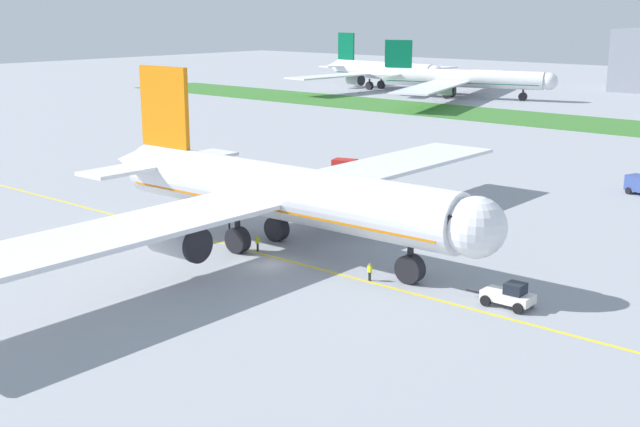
{
  "coord_description": "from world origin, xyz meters",
  "views": [
    {
      "loc": [
        53.86,
        -54.45,
        23.7
      ],
      "look_at": [
        0.49,
        6.84,
        3.84
      ],
      "focal_mm": 47.14,
      "sensor_mm": 36.0,
      "label": 1
    }
  ],
  "objects_px": {
    "traffic_cone_near_nose": "(84,228)",
    "parked_airliner_far_left": "(381,71)",
    "ground_crew_marshaller_front": "(229,221)",
    "service_truck_baggage_loader": "(348,167)",
    "airliner_foreground": "(276,193)",
    "parked_airliner_far_centre": "(459,79)",
    "ground_crew_wingwalker_port": "(258,241)",
    "pushback_tug": "(509,295)",
    "ground_crew_wingwalker_starboard": "(370,270)"
  },
  "relations": [
    {
      "from": "parked_airliner_far_left",
      "to": "parked_airliner_far_centre",
      "type": "relative_size",
      "value": 0.86
    },
    {
      "from": "traffic_cone_near_nose",
      "to": "service_truck_baggage_loader",
      "type": "height_order",
      "value": "service_truck_baggage_loader"
    },
    {
      "from": "ground_crew_wingwalker_port",
      "to": "service_truck_baggage_loader",
      "type": "xyz_separation_m",
      "value": [
        -17.61,
        35.9,
        0.33
      ]
    },
    {
      "from": "ground_crew_wingwalker_port",
      "to": "ground_crew_marshaller_front",
      "type": "bearing_deg",
      "value": 154.69
    },
    {
      "from": "parked_airliner_far_left",
      "to": "pushback_tug",
      "type": "bearing_deg",
      "value": -49.82
    },
    {
      "from": "ground_crew_marshaller_front",
      "to": "service_truck_baggage_loader",
      "type": "xyz_separation_m",
      "value": [
        -9.15,
        31.9,
        0.43
      ]
    },
    {
      "from": "ground_crew_wingwalker_port",
      "to": "parked_airliner_far_centre",
      "type": "xyz_separation_m",
      "value": [
        -64.31,
        140.72,
        4.16
      ]
    },
    {
      "from": "pushback_tug",
      "to": "ground_crew_wingwalker_starboard",
      "type": "xyz_separation_m",
      "value": [
        -12.72,
        -2.14,
        0.02
      ]
    },
    {
      "from": "traffic_cone_near_nose",
      "to": "parked_airliner_far_left",
      "type": "height_order",
      "value": "parked_airliner_far_left"
    },
    {
      "from": "ground_crew_wingwalker_starboard",
      "to": "pushback_tug",
      "type": "bearing_deg",
      "value": 9.56
    },
    {
      "from": "airliner_foreground",
      "to": "ground_crew_marshaller_front",
      "type": "xyz_separation_m",
      "value": [
        -9.77,
        2.66,
        -5.05
      ]
    },
    {
      "from": "ground_crew_wingwalker_port",
      "to": "ground_crew_marshaller_front",
      "type": "distance_m",
      "value": 9.36
    },
    {
      "from": "ground_crew_wingwalker_starboard",
      "to": "parked_airliner_far_centre",
      "type": "bearing_deg",
      "value": 119.16
    },
    {
      "from": "ground_crew_wingwalker_port",
      "to": "ground_crew_wingwalker_starboard",
      "type": "relative_size",
      "value": 1.06
    },
    {
      "from": "ground_crew_marshaller_front",
      "to": "service_truck_baggage_loader",
      "type": "height_order",
      "value": "service_truck_baggage_loader"
    },
    {
      "from": "traffic_cone_near_nose",
      "to": "service_truck_baggage_loader",
      "type": "distance_m",
      "value": 42.84
    },
    {
      "from": "ground_crew_wingwalker_starboard",
      "to": "parked_airliner_far_centre",
      "type": "height_order",
      "value": "parked_airliner_far_centre"
    },
    {
      "from": "pushback_tug",
      "to": "ground_crew_wingwalker_port",
      "type": "distance_m",
      "value": 27.06
    },
    {
      "from": "ground_crew_marshaller_front",
      "to": "parked_airliner_far_centre",
      "type": "bearing_deg",
      "value": 112.22
    },
    {
      "from": "ground_crew_wingwalker_starboard",
      "to": "parked_airliner_far_centre",
      "type": "xyz_separation_m",
      "value": [
        -78.57,
        140.79,
        4.22
      ]
    },
    {
      "from": "service_truck_baggage_loader",
      "to": "parked_airliner_far_centre",
      "type": "relative_size",
      "value": 0.06
    },
    {
      "from": "ground_crew_marshaller_front",
      "to": "traffic_cone_near_nose",
      "type": "distance_m",
      "value": 15.99
    },
    {
      "from": "pushback_tug",
      "to": "parked_airliner_far_left",
      "type": "xyz_separation_m",
      "value": [
        -122.08,
        144.56,
        4.63
      ]
    },
    {
      "from": "ground_crew_wingwalker_port",
      "to": "traffic_cone_near_nose",
      "type": "bearing_deg",
      "value": -161.28
    },
    {
      "from": "ground_crew_marshaller_front",
      "to": "parked_airliner_far_centre",
      "type": "xyz_separation_m",
      "value": [
        -55.85,
        136.72,
        4.26
      ]
    },
    {
      "from": "pushback_tug",
      "to": "ground_crew_wingwalker_port",
      "type": "relative_size",
      "value": 3.48
    },
    {
      "from": "ground_crew_wingwalker_starboard",
      "to": "parked_airliner_far_left",
      "type": "height_order",
      "value": "parked_airliner_far_left"
    },
    {
      "from": "ground_crew_marshaller_front",
      "to": "ground_crew_wingwalker_port",
      "type": "bearing_deg",
      "value": -25.31
    },
    {
      "from": "airliner_foreground",
      "to": "parked_airliner_far_left",
      "type": "xyz_separation_m",
      "value": [
        -96.41,
        145.29,
        -0.4
      ]
    },
    {
      "from": "parked_airliner_far_left",
      "to": "parked_airliner_far_centre",
      "type": "height_order",
      "value": "parked_airliner_far_left"
    },
    {
      "from": "traffic_cone_near_nose",
      "to": "parked_airliner_far_left",
      "type": "distance_m",
      "value": 170.87
    },
    {
      "from": "parked_airliner_far_left",
      "to": "ground_crew_wingwalker_starboard",
      "type": "bearing_deg",
      "value": -53.3
    },
    {
      "from": "service_truck_baggage_loader",
      "to": "ground_crew_marshaller_front",
      "type": "bearing_deg",
      "value": -74.0
    },
    {
      "from": "ground_crew_wingwalker_port",
      "to": "traffic_cone_near_nose",
      "type": "distance_m",
      "value": 21.33
    },
    {
      "from": "airliner_foreground",
      "to": "service_truck_baggage_loader",
      "type": "relative_size",
      "value": 16.08
    },
    {
      "from": "airliner_foreground",
      "to": "parked_airliner_far_left",
      "type": "bearing_deg",
      "value": 123.57
    },
    {
      "from": "pushback_tug",
      "to": "ground_crew_wingwalker_starboard",
      "type": "bearing_deg",
      "value": -170.44
    },
    {
      "from": "pushback_tug",
      "to": "ground_crew_marshaller_front",
      "type": "bearing_deg",
      "value": 176.89
    },
    {
      "from": "ground_crew_wingwalker_port",
      "to": "parked_airliner_far_left",
      "type": "distance_m",
      "value": 174.83
    },
    {
      "from": "service_truck_baggage_loader",
      "to": "airliner_foreground",
      "type": "bearing_deg",
      "value": -61.31
    },
    {
      "from": "ground_crew_wingwalker_port",
      "to": "ground_crew_marshaller_front",
      "type": "xyz_separation_m",
      "value": [
        -8.46,
        4.0,
        -0.1
      ]
    },
    {
      "from": "airliner_foreground",
      "to": "parked_airliner_far_left",
      "type": "distance_m",
      "value": 174.37
    },
    {
      "from": "pushback_tug",
      "to": "ground_crew_marshaller_front",
      "type": "distance_m",
      "value": 35.49
    },
    {
      "from": "parked_airliner_far_centre",
      "to": "service_truck_baggage_loader",
      "type": "bearing_deg",
      "value": -65.98
    },
    {
      "from": "pushback_tug",
      "to": "ground_crew_wingwalker_port",
      "type": "xyz_separation_m",
      "value": [
        -26.98,
        -2.08,
        0.08
      ]
    },
    {
      "from": "airliner_foreground",
      "to": "ground_crew_wingwalker_port",
      "type": "height_order",
      "value": "airliner_foreground"
    },
    {
      "from": "ground_crew_wingwalker_port",
      "to": "parked_airliner_far_centre",
      "type": "bearing_deg",
      "value": 114.56
    },
    {
      "from": "pushback_tug",
      "to": "ground_crew_wingwalker_port",
      "type": "bearing_deg",
      "value": -175.6
    },
    {
      "from": "airliner_foreground",
      "to": "pushback_tug",
      "type": "xyz_separation_m",
      "value": [
        25.67,
        0.73,
        -5.03
      ]
    },
    {
      "from": "ground_crew_wingwalker_starboard",
      "to": "service_truck_baggage_loader",
      "type": "height_order",
      "value": "service_truck_baggage_loader"
    }
  ]
}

